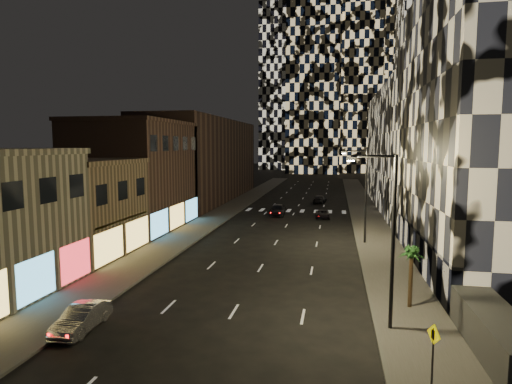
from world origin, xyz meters
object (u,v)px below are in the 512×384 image
at_px(streetlight_far, 363,189).
at_px(ped_sign, 433,344).
at_px(streetlight_near, 389,229).
at_px(car_silver_parked, 82,318).
at_px(car_dark_rightlane, 323,214).
at_px(car_dark_midlane, 278,210).
at_px(car_dark_oncoming, 320,199).
at_px(palm_tree, 411,257).

height_order(streetlight_far, ped_sign, streetlight_far).
height_order(streetlight_near, car_silver_parked, streetlight_near).
relative_size(streetlight_far, car_dark_rightlane, 2.36).
xyz_separation_m(streetlight_near, ped_sign, (1.20, -5.22, -3.53)).
xyz_separation_m(streetlight_far, car_dark_midlane, (-10.39, 15.29, -4.56)).
bearing_deg(car_dark_oncoming, ped_sign, 103.10).
bearing_deg(streetlight_near, ped_sign, -77.09).
bearing_deg(ped_sign, streetlight_far, 71.98).
bearing_deg(palm_tree, streetlight_near, -118.10).
distance_m(car_silver_parked, palm_tree, 18.51).
distance_m(streetlight_near, car_dark_rightlane, 34.78).
bearing_deg(car_dark_oncoming, car_dark_midlane, 75.80).
relative_size(ped_sign, palm_tree, 0.69).
distance_m(streetlight_near, car_dark_midlane, 37.07).
bearing_deg(streetlight_far, car_dark_rightlane, 106.65).
bearing_deg(car_silver_parked, palm_tree, 18.07).
bearing_deg(streetlight_far, car_dark_midlane, 124.18).
bearing_deg(palm_tree, ped_sign, -93.64).
bearing_deg(car_dark_midlane, streetlight_near, -77.07).
distance_m(streetlight_near, car_silver_parked, 16.50).
distance_m(car_dark_oncoming, ped_sign, 54.80).
xyz_separation_m(streetlight_far, ped_sign, (1.20, -25.22, -3.53)).
bearing_deg(car_dark_rightlane, car_silver_parked, -111.03).
distance_m(ped_sign, palm_tree, 8.59).
height_order(car_silver_parked, palm_tree, palm_tree).
distance_m(streetlight_far, palm_tree, 16.98).
distance_m(car_dark_midlane, car_dark_rightlane, 6.25).
relative_size(streetlight_near, streetlight_far, 1.00).
relative_size(streetlight_far, palm_tree, 2.49).
xyz_separation_m(streetlight_near, car_dark_oncoming, (-5.15, 49.20, -4.70)).
relative_size(car_silver_parked, car_dark_midlane, 0.85).
distance_m(streetlight_far, car_silver_parked, 28.07).
relative_size(car_silver_parked, ped_sign, 1.60).
xyz_separation_m(car_dark_midlane, car_dark_rightlane, (6.15, -1.11, -0.26)).
relative_size(car_dark_oncoming, ped_sign, 1.80).
bearing_deg(ped_sign, car_dark_midlane, 85.22).
height_order(car_silver_parked, car_dark_midlane, car_dark_midlane).
xyz_separation_m(car_dark_midlane, palm_tree, (12.12, -32.04, 2.34)).
bearing_deg(streetlight_near, car_dark_oncoming, 95.97).
height_order(car_dark_midlane, ped_sign, ped_sign).
bearing_deg(palm_tree, car_silver_parked, -160.46).
bearing_deg(car_silver_parked, car_dark_midlane, 80.83).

